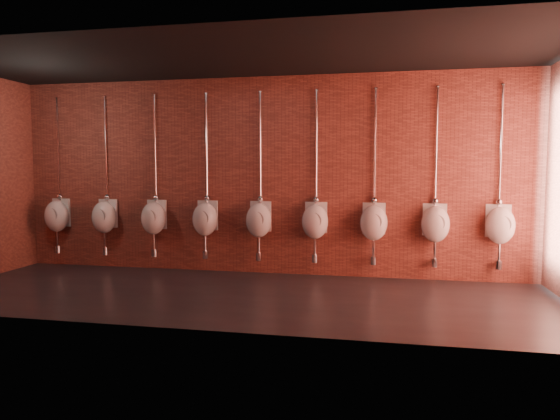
{
  "coord_description": "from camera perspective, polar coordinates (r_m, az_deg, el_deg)",
  "views": [
    {
      "loc": [
        1.85,
        -6.44,
        1.73
      ],
      "look_at": [
        0.39,
        0.9,
        1.1
      ],
      "focal_mm": 32.0,
      "sensor_mm": 36.0,
      "label": 1
    }
  ],
  "objects": [
    {
      "name": "urinal_7",
      "position": [
        7.88,
        17.34,
        -1.43
      ],
      "size": [
        0.46,
        0.41,
        2.72
      ],
      "color": "white",
      "rests_on": "ground"
    },
    {
      "name": "urinal_4",
      "position": [
        8.06,
        -2.43,
        -1.08
      ],
      "size": [
        0.46,
        0.41,
        2.72
      ],
      "color": "white",
      "rests_on": "ground"
    },
    {
      "name": "urinal_5",
      "position": [
        7.9,
        4.03,
        -1.21
      ],
      "size": [
        0.46,
        0.41,
        2.72
      ],
      "color": "white",
      "rests_on": "ground"
    },
    {
      "name": "urinal_0",
      "position": [
        9.61,
        -24.13,
        -0.55
      ],
      "size": [
        0.46,
        0.41,
        2.72
      ],
      "color": "white",
      "rests_on": "ground"
    },
    {
      "name": "urinal_8",
      "position": [
        8.03,
        23.84,
        -1.51
      ],
      "size": [
        0.46,
        0.41,
        2.72
      ],
      "color": "white",
      "rests_on": "ground"
    },
    {
      "name": "urinal_2",
      "position": [
        8.68,
        -14.24,
        -0.8
      ],
      "size": [
        0.46,
        0.41,
        2.72
      ],
      "color": "white",
      "rests_on": "ground"
    },
    {
      "name": "room_shell",
      "position": [
        6.71,
        -4.8,
        7.2
      ],
      "size": [
        8.54,
        3.04,
        3.22
      ],
      "color": "black",
      "rests_on": "ground"
    },
    {
      "name": "urinal_1",
      "position": [
        9.11,
        -19.44,
        -0.67
      ],
      "size": [
        0.46,
        0.41,
        2.72
      ],
      "color": "white",
      "rests_on": "ground"
    },
    {
      "name": "urinal_3",
      "position": [
        8.33,
        -8.55,
        -0.94
      ],
      "size": [
        0.46,
        0.41,
        2.72
      ],
      "color": "white",
      "rests_on": "ground"
    },
    {
      "name": "ground",
      "position": [
        6.92,
        -4.68,
        -9.68
      ],
      "size": [
        8.5,
        8.5,
        0.0
      ],
      "primitive_type": "plane",
      "color": "black",
      "rests_on": "ground"
    },
    {
      "name": "urinal_6",
      "position": [
        7.84,
        10.68,
        -1.33
      ],
      "size": [
        0.46,
        0.41,
        2.72
      ],
      "color": "white",
      "rests_on": "ground"
    }
  ]
}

